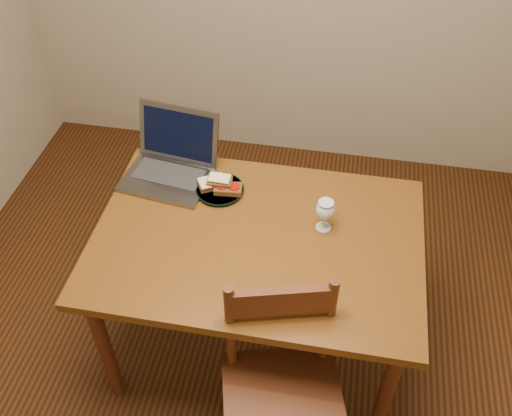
% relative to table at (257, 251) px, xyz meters
% --- Properties ---
extents(floor, '(3.20, 3.20, 0.02)m').
position_rel_table_xyz_m(floor, '(-0.07, -0.10, -0.66)').
color(floor, black).
rests_on(floor, ground).
extents(table, '(1.30, 0.90, 0.74)m').
position_rel_table_xyz_m(table, '(0.00, 0.00, 0.00)').
color(table, '#45270B').
rests_on(table, floor).
extents(chair, '(0.53, 0.51, 0.46)m').
position_rel_table_xyz_m(chair, '(0.18, -0.49, -0.15)').
color(chair, '#38180B').
rests_on(chair, floor).
extents(plate, '(0.21, 0.21, 0.02)m').
position_rel_table_xyz_m(plate, '(-0.21, 0.23, 0.09)').
color(plate, black).
rests_on(plate, table).
extents(sandwich_cheese, '(0.14, 0.12, 0.04)m').
position_rel_table_xyz_m(sandwich_cheese, '(-0.24, 0.24, 0.12)').
color(sandwich_cheese, '#381E0C').
rests_on(sandwich_cheese, plate).
extents(sandwich_tomato, '(0.12, 0.08, 0.04)m').
position_rel_table_xyz_m(sandwich_tomato, '(-0.17, 0.22, 0.12)').
color(sandwich_tomato, '#381E0C').
rests_on(sandwich_tomato, plate).
extents(sandwich_top, '(0.11, 0.07, 0.03)m').
position_rel_table_xyz_m(sandwich_top, '(-0.21, 0.24, 0.14)').
color(sandwich_top, '#381E0C').
rests_on(sandwich_top, plate).
extents(milk_glass, '(0.07, 0.07, 0.14)m').
position_rel_table_xyz_m(milk_glass, '(0.25, 0.10, 0.16)').
color(milk_glass, white).
rests_on(milk_glass, table).
extents(laptop, '(0.41, 0.38, 0.27)m').
position_rel_table_xyz_m(laptop, '(-0.44, 0.33, 0.16)').
color(laptop, slate).
rests_on(laptop, table).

